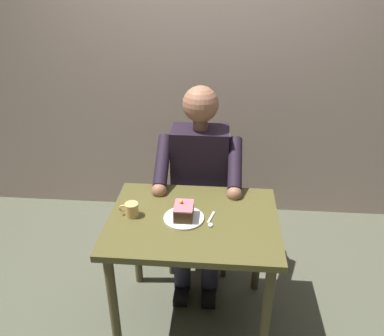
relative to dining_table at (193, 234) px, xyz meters
name	(u,v)px	position (x,y,z in m)	size (l,w,h in m)	color
ground_plane	(193,317)	(0.00, 0.00, -0.63)	(14.00, 14.00, 0.00)	#515342
cafe_rear_panel	(208,30)	(0.00, -1.31, 0.87)	(6.40, 0.12, 3.00)	beige
dining_table	(193,234)	(0.00, 0.00, 0.00)	(0.90, 0.69, 0.73)	brown
chair	(200,194)	(0.00, -0.63, -0.13)	(0.42, 0.42, 0.91)	#474534
seated_person	(199,183)	(0.00, -0.46, 0.05)	(0.53, 0.58, 1.30)	black
dessert_plate	(184,218)	(0.05, 0.01, 0.11)	(0.21, 0.21, 0.01)	white
cake_slice	(184,211)	(0.05, 0.01, 0.15)	(0.10, 0.13, 0.10)	#462E17
coffee_cup	(131,210)	(0.33, 0.00, 0.14)	(0.11, 0.07, 0.08)	#E1B262
dessert_spoon	(211,221)	(-0.09, 0.02, 0.11)	(0.04, 0.14, 0.01)	silver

